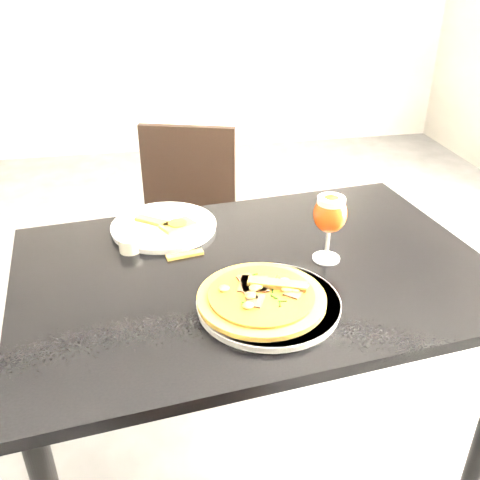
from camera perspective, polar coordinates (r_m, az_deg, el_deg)
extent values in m
plane|color=#4F4F51|center=(1.93, -8.17, -21.25)|extent=(6.00, 6.00, 0.00)
cube|color=black|center=(1.38, 1.59, -3.48)|extent=(1.28, 0.92, 0.03)
cylinder|color=black|center=(1.83, -18.73, -10.41)|extent=(0.05, 0.05, 0.72)
cylinder|color=black|center=(2.04, 12.96, -5.01)|extent=(0.05, 0.05, 0.72)
cube|color=black|center=(2.12, -6.21, -0.80)|extent=(0.50, 0.50, 0.04)
cylinder|color=black|center=(2.15, -11.06, -7.82)|extent=(0.03, 0.03, 0.41)
cylinder|color=black|center=(2.08, -2.47, -8.60)|extent=(0.03, 0.03, 0.41)
cylinder|color=black|center=(2.41, -8.86, -3.28)|extent=(0.03, 0.03, 0.41)
cylinder|color=black|center=(2.35, -1.22, -3.83)|extent=(0.03, 0.03, 0.41)
cube|color=black|center=(2.18, -5.52, 6.99)|extent=(0.37, 0.14, 0.40)
cylinder|color=white|center=(1.23, 3.04, -6.77)|extent=(0.40, 0.40, 0.02)
cylinder|color=olive|center=(1.22, 2.30, -6.23)|extent=(0.29, 0.29, 0.01)
cylinder|color=#A3410D|center=(1.21, 2.31, -5.86)|extent=(0.24, 0.24, 0.01)
cube|color=#432C1D|center=(1.21, 3.77, -5.49)|extent=(0.06, 0.03, 0.00)
cube|color=#432C1D|center=(1.25, 3.36, -4.44)|extent=(0.06, 0.06, 0.00)
cube|color=#432C1D|center=(1.26, 0.87, -3.93)|extent=(0.04, 0.06, 0.00)
cube|color=#432C1D|center=(1.21, 0.86, -5.44)|extent=(0.07, 0.05, 0.00)
cube|color=#432C1D|center=(1.18, 0.31, -6.52)|extent=(0.07, 0.05, 0.00)
cube|color=#432C1D|center=(1.15, 2.31, -7.74)|extent=(0.04, 0.06, 0.00)
cube|color=#432C1D|center=(1.19, 3.50, -6.21)|extent=(0.06, 0.06, 0.00)
ellipsoid|color=gold|center=(1.22, 3.06, -5.19)|extent=(0.03, 0.03, 0.01)
ellipsoid|color=gold|center=(1.27, 2.52, -3.68)|extent=(0.03, 0.03, 0.01)
ellipsoid|color=gold|center=(1.22, 1.66, -5.12)|extent=(0.03, 0.03, 0.01)
ellipsoid|color=gold|center=(1.21, -1.16, -5.37)|extent=(0.03, 0.03, 0.01)
ellipsoid|color=gold|center=(1.19, 1.56, -5.92)|extent=(0.03, 0.03, 0.01)
ellipsoid|color=gold|center=(1.15, 2.09, -7.62)|extent=(0.03, 0.03, 0.01)
ellipsoid|color=gold|center=(1.19, 2.99, -5.99)|extent=(0.03, 0.03, 0.01)
ellipsoid|color=gold|center=(1.21, 5.81, -5.72)|extent=(0.03, 0.03, 0.01)
cube|color=#13450C|center=(1.22, 2.42, -5.29)|extent=(0.01, 0.02, 0.00)
cube|color=#13450C|center=(1.25, 1.59, -4.52)|extent=(0.01, 0.02, 0.00)
cube|color=#13450C|center=(1.25, -0.32, -4.26)|extent=(0.01, 0.02, 0.00)
cube|color=#13450C|center=(1.22, 0.88, -5.45)|extent=(0.02, 0.01, 0.00)
cube|color=#13450C|center=(1.20, -0.64, -6.01)|extent=(0.02, 0.00, 0.00)
cube|color=#13450C|center=(1.20, 1.73, -5.96)|extent=(0.02, 0.01, 0.00)
cube|color=#13450C|center=(1.17, 1.43, -6.90)|extent=(0.01, 0.02, 0.00)
cube|color=#13450C|center=(1.15, 2.69, -7.93)|extent=(0.01, 0.02, 0.00)
cube|color=#13450C|center=(1.19, 3.15, -6.43)|extent=(0.01, 0.02, 0.00)
cube|color=#13450C|center=(1.19, 4.98, -6.58)|extent=(0.02, 0.02, 0.00)
cube|color=#13450C|center=(1.21, 3.06, -5.72)|extent=(0.02, 0.01, 0.00)
cube|color=#13450C|center=(1.23, 4.30, -5.17)|extent=(0.02, 0.01, 0.00)
cube|color=#13450C|center=(1.26, 4.42, -4.09)|extent=(0.02, 0.02, 0.00)
cube|color=olive|center=(1.21, 4.55, -5.53)|extent=(0.14, 0.08, 0.01)
cylinder|color=white|center=(1.57, -8.12, 1.46)|extent=(0.32, 0.32, 0.02)
cube|color=olive|center=(1.57, -9.20, 1.98)|extent=(0.11, 0.09, 0.01)
cube|color=olive|center=(1.54, -6.67, 1.58)|extent=(0.11, 0.09, 0.01)
cylinder|color=#A3410D|center=(1.54, -6.68, 1.80)|extent=(0.05, 0.05, 0.00)
cube|color=olive|center=(1.42, -5.90, -1.57)|extent=(0.10, 0.04, 0.01)
cylinder|color=silver|center=(1.46, -11.67, -0.47)|extent=(0.06, 0.06, 0.04)
cylinder|color=gold|center=(1.46, -11.72, 0.00)|extent=(0.05, 0.05, 0.01)
cylinder|color=silver|center=(1.42, 9.17, -1.92)|extent=(0.07, 0.07, 0.01)
cylinder|color=silver|center=(1.40, 9.30, -0.47)|extent=(0.01, 0.01, 0.08)
ellipsoid|color=#94340E|center=(1.36, 9.59, 2.76)|extent=(0.09, 0.09, 0.10)
cylinder|color=white|center=(1.35, 9.72, 4.18)|extent=(0.07, 0.07, 0.02)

